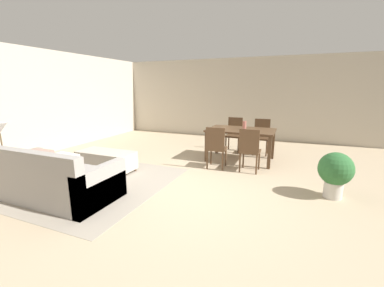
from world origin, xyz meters
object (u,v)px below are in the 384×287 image
at_px(dining_table, 241,133).
at_px(dining_chair_far_right, 261,134).
at_px(side_table, 4,159).
at_px(dining_chair_near_right, 250,148).
at_px(potted_plant, 335,171).
at_px(couch, 52,180).
at_px(ottoman_table, 107,160).
at_px(dining_chair_far_left, 234,132).
at_px(vase_centerpiece, 244,125).
at_px(dining_chair_near_left, 216,145).

distance_m(dining_table, dining_chair_far_right, 0.92).
distance_m(side_table, dining_chair_near_right, 4.63).
relative_size(dining_chair_far_right, potted_plant, 1.24).
bearing_deg(couch, side_table, 175.57).
bearing_deg(ottoman_table, dining_chair_far_right, 44.12).
bearing_deg(couch, ottoman_table, 94.12).
bearing_deg(dining_table, dining_chair_far_left, 112.13).
xyz_separation_m(ottoman_table, dining_chair_far_right, (2.80, 2.72, 0.28)).
bearing_deg(dining_chair_near_right, potted_plant, -26.21).
relative_size(couch, ottoman_table, 1.69).
xyz_separation_m(dining_table, vase_centerpiece, (0.08, -0.02, 0.19)).
bearing_deg(dining_chair_near_left, side_table, -145.12).
bearing_deg(dining_chair_near_left, dining_chair_near_right, 3.48).
bearing_deg(dining_chair_near_right, dining_chair_near_left, -176.52).
xyz_separation_m(dining_chair_near_right, vase_centerpiece, (-0.28, 0.79, 0.34)).
bearing_deg(dining_chair_near_left, potted_plant, -17.38).
xyz_separation_m(dining_chair_near_right, dining_chair_far_left, (-0.71, 1.69, 0.00)).
relative_size(ottoman_table, potted_plant, 1.61).
height_order(ottoman_table, dining_chair_far_right, dining_chair_far_right).
bearing_deg(dining_table, dining_chair_near_left, -112.27).
height_order(dining_chair_near_right, potted_plant, dining_chair_near_right).
relative_size(dining_chair_near_left, potted_plant, 1.24).
height_order(ottoman_table, vase_centerpiece, vase_centerpiece).
height_order(side_table, dining_chair_far_right, dining_chair_far_right).
distance_m(couch, potted_plant, 4.49).
distance_m(dining_chair_near_right, potted_plant, 1.64).
distance_m(side_table, dining_chair_near_left, 4.01).
relative_size(couch, side_table, 3.39).
height_order(dining_table, dining_chair_near_right, dining_chair_near_right).
xyz_separation_m(ottoman_table, vase_centerpiece, (2.50, 1.88, 0.62)).
height_order(side_table, potted_plant, potted_plant).
height_order(dining_chair_near_left, dining_chair_far_right, same).
bearing_deg(dining_chair_far_right, dining_chair_near_right, -90.93).
bearing_deg(dining_table, potted_plant, -40.13).
bearing_deg(dining_chair_near_left, dining_chair_far_left, 90.21).
bearing_deg(potted_plant, vase_centerpiece, 138.98).
height_order(dining_table, dining_chair_near_left, dining_chair_near_left).
relative_size(dining_table, vase_centerpiece, 7.73).
relative_size(side_table, dining_chair_near_right, 0.65).
height_order(ottoman_table, dining_table, dining_table).
bearing_deg(vase_centerpiece, couch, -126.63).
xyz_separation_m(side_table, dining_chair_far_right, (4.02, 3.97, 0.05)).
distance_m(side_table, potted_plant, 5.70).
bearing_deg(dining_chair_far_left, potted_plant, -47.92).
bearing_deg(dining_chair_near_left, dining_chair_far_right, 66.45).
xyz_separation_m(dining_chair_far_right, potted_plant, (1.44, -2.36, -0.08)).
relative_size(side_table, potted_plant, 0.80).
bearing_deg(ottoman_table, dining_chair_far_left, 53.34).
relative_size(ottoman_table, dining_table, 0.77).
height_order(dining_chair_near_left, dining_chair_near_right, same).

